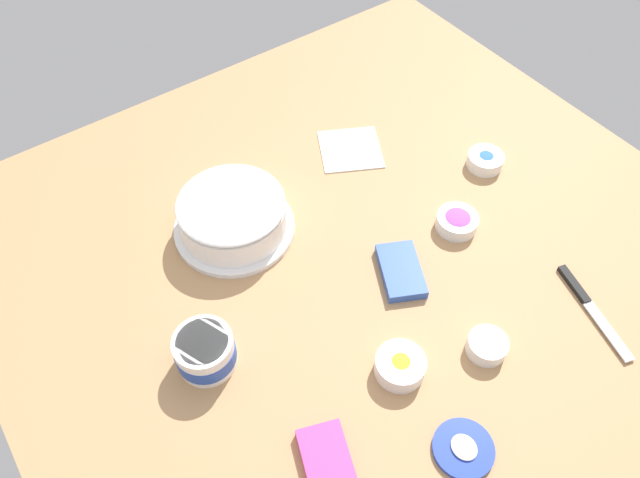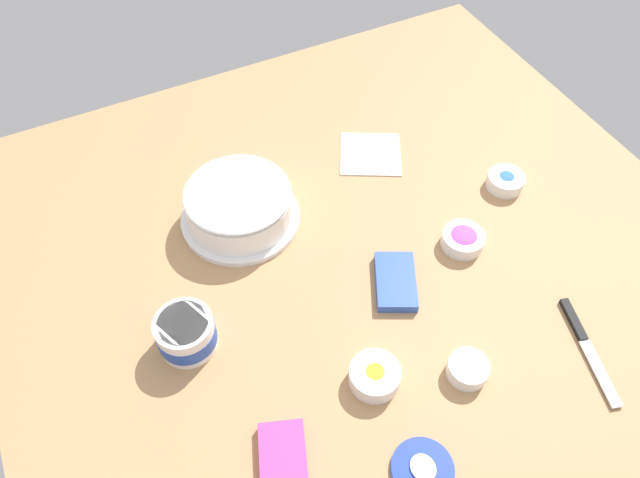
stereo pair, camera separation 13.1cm
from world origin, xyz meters
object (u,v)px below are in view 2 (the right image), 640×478
at_px(sprinkle_bowl_rainbow, 463,239).
at_px(candy_box_upper, 396,281).
at_px(frosting_tub_lid, 423,469).
at_px(spreading_knife, 584,341).
at_px(frosting_tub, 186,333).
at_px(sprinkle_bowl_green, 468,369).
at_px(paper_napkin, 370,153).
at_px(sprinkle_bowl_blue, 505,180).
at_px(candy_box_lower, 283,464).
at_px(frosted_cake, 239,205).
at_px(sprinkle_bowl_yellow, 375,375).

bearing_deg(sprinkle_bowl_rainbow, candy_box_upper, 98.20).
relative_size(frosting_tub_lid, spreading_knife, 0.47).
height_order(frosting_tub, sprinkle_bowl_rainbow, frosting_tub).
xyz_separation_m(sprinkle_bowl_green, paper_napkin, (0.60, -0.13, -0.01)).
distance_m(sprinkle_bowl_blue, sprinkle_bowl_green, 0.51).
bearing_deg(candy_box_lower, sprinkle_bowl_blue, -43.56).
height_order(frosted_cake, sprinkle_bowl_yellow, frosted_cake).
bearing_deg(frosted_cake, frosting_tub_lid, -173.81).
xyz_separation_m(sprinkle_bowl_green, candy_box_upper, (0.24, 0.02, -0.01)).
xyz_separation_m(sprinkle_bowl_blue, sprinkle_bowl_green, (-0.37, 0.36, -0.00)).
xyz_separation_m(frosted_cake, candy_box_lower, (-0.55, 0.14, -0.04)).
distance_m(sprinkle_bowl_blue, candy_box_upper, 0.40).
xyz_separation_m(sprinkle_bowl_rainbow, candy_box_upper, (-0.03, 0.19, -0.01)).
relative_size(frosting_tub, spreading_knife, 0.50).
bearing_deg(sprinkle_bowl_blue, sprinkle_bowl_yellow, 119.71).
bearing_deg(sprinkle_bowl_rainbow, spreading_knife, -166.05).
height_order(sprinkle_bowl_blue, paper_napkin, sprinkle_bowl_blue).
xyz_separation_m(frosting_tub_lid, sprinkle_bowl_rainbow, (0.38, -0.34, 0.01)).
bearing_deg(spreading_knife, frosting_tub_lid, 99.48).
distance_m(frosting_tub_lid, sprinkle_bowl_rainbow, 0.51).
relative_size(sprinkle_bowl_blue, candy_box_upper, 0.63).
bearing_deg(sprinkle_bowl_rainbow, candy_box_lower, 115.79).
bearing_deg(paper_napkin, spreading_knife, -169.55).
relative_size(frosting_tub_lid, paper_napkin, 0.73).
bearing_deg(sprinkle_bowl_blue, sprinkle_bowl_green, 135.31).
xyz_separation_m(candy_box_upper, paper_napkin, (0.37, -0.14, -0.01)).
bearing_deg(frosting_tub_lid, sprinkle_bowl_blue, -47.88).
relative_size(spreading_knife, candy_box_upper, 1.67).
height_order(frosting_tub_lid, sprinkle_bowl_green, sprinkle_bowl_green).
height_order(frosting_tub, spreading_knife, frosting_tub).
bearing_deg(candy_box_upper, candy_box_lower, 149.78).
height_order(sprinkle_bowl_blue, sprinkle_bowl_yellow, sprinkle_bowl_yellow).
relative_size(frosted_cake, spreading_knife, 1.17).
height_order(frosted_cake, sprinkle_bowl_green, frosted_cake).
relative_size(frosting_tub_lid, sprinkle_bowl_rainbow, 1.17).
bearing_deg(candy_box_upper, sprinkle_bowl_blue, -44.59).
distance_m(frosted_cake, sprinkle_bowl_blue, 0.63).
relative_size(frosting_tub, sprinkle_bowl_rainbow, 1.24).
bearing_deg(frosting_tub, candy_box_lower, -166.91).
bearing_deg(paper_napkin, sprinkle_bowl_blue, -135.08).
height_order(candy_box_upper, paper_napkin, candy_box_upper).
distance_m(frosting_tub, candy_box_upper, 0.44).
distance_m(frosting_tub_lid, spreading_knife, 0.42).
xyz_separation_m(frosting_tub, frosting_tub_lid, (-0.41, -0.28, -0.04)).
height_order(frosting_tub_lid, sprinkle_bowl_yellow, sprinkle_bowl_yellow).
relative_size(frosted_cake, candy_box_upper, 1.95).
height_order(sprinkle_bowl_blue, sprinkle_bowl_green, sprinkle_bowl_blue).
xyz_separation_m(frosting_tub, candy_box_lower, (-0.30, -0.07, -0.03)).
bearing_deg(paper_napkin, candy_box_upper, 158.50).
distance_m(frosted_cake, sprinkle_bowl_green, 0.60).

